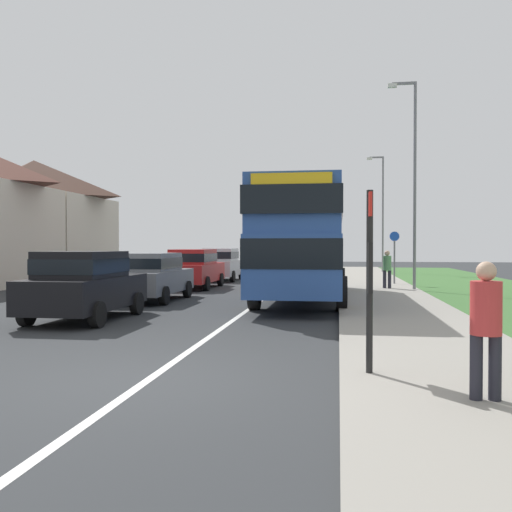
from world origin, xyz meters
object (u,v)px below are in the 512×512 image
parked_car_silver (221,263)px  bus_stop_sign (370,268)px  parked_car_black (85,283)px  cycle_route_sign (394,255)px  pedestrian_at_stop (486,324)px  street_lamp_far (381,207)px  parked_car_grey (151,275)px  double_decker_bus (304,237)px  pedestrian_walking_away (387,267)px  parked_car_red (194,267)px  street_lamp_mid (412,173)px

parked_car_silver → bus_stop_sign: size_ratio=1.57×
parked_car_black → parked_car_silver: (0.03, 16.03, 0.01)m
cycle_route_sign → bus_stop_sign: bearing=-96.6°
pedestrian_at_stop → street_lamp_far: (1.24, 31.92, 3.54)m
street_lamp_far → parked_car_grey: bearing=-113.9°
parked_car_black → street_lamp_far: 27.27m
double_decker_bus → pedestrian_walking_away: bearing=56.0°
double_decker_bus → parked_car_red: bearing=136.0°
parked_car_grey → street_lamp_far: street_lamp_far is taller
pedestrian_walking_away → street_lamp_mid: 3.92m
parked_car_red → bus_stop_sign: bearing=-67.2°
pedestrian_walking_away → bus_stop_sign: size_ratio=0.64×
street_lamp_mid → cycle_route_sign: bearing=96.3°
parked_car_red → street_lamp_mid: size_ratio=0.53×
pedestrian_at_stop → street_lamp_mid: 16.87m
parked_car_silver → pedestrian_walking_away: parked_car_silver is taller
parked_car_grey → parked_car_silver: parked_car_silver is taller
double_decker_bus → bus_stop_sign: (1.57, -10.98, -0.60)m
parked_car_red → pedestrian_at_stop: bearing=-65.2°
parked_car_black → parked_car_red: size_ratio=0.89×
pedestrian_walking_away → street_lamp_far: street_lamp_far is taller
parked_car_silver → pedestrian_at_stop: parked_car_silver is taller
parked_car_red → bus_stop_sign: size_ratio=1.71×
parked_car_silver → pedestrian_walking_away: size_ratio=2.44×
pedestrian_at_stop → street_lamp_mid: bearing=85.5°
street_lamp_far → bus_stop_sign: bearing=-94.6°
pedestrian_walking_away → street_lamp_mid: size_ratio=0.20×
parked_car_red → pedestrian_walking_away: 8.24m
parked_car_red → cycle_route_sign: cycle_route_sign is taller
double_decker_bus → parked_car_grey: size_ratio=2.39×
cycle_route_sign → double_decker_bus: bearing=-116.1°
pedestrian_walking_away → bus_stop_sign: (-1.56, -15.61, 0.56)m
double_decker_bus → street_lamp_mid: (4.07, 4.23, 2.62)m
parked_car_silver → street_lamp_far: street_lamp_far is taller
street_lamp_far → parked_car_red: bearing=-121.6°
parked_car_grey → parked_car_black: bearing=-89.9°
pedestrian_walking_away → parked_car_grey: bearing=-146.7°
parked_car_black → parked_car_grey: bearing=90.1°
pedestrian_walking_away → parked_car_silver: bearing=145.1°
parked_car_grey → street_lamp_mid: size_ratio=0.51×
parked_car_grey → street_lamp_mid: 11.13m
pedestrian_walking_away → street_lamp_far: bearing=86.6°
street_lamp_mid → pedestrian_walking_away: bearing=156.8°
cycle_route_sign → street_lamp_mid: 4.72m
bus_stop_sign → street_lamp_mid: size_ratio=0.31×
parked_car_black → pedestrian_walking_away: parked_car_black is taller
parked_car_grey → parked_car_red: bearing=90.1°
parked_car_grey → cycle_route_sign: (8.79, 8.33, 0.54)m
parked_car_red → street_lamp_mid: (9.17, -0.70, 3.83)m
double_decker_bus → pedestrian_walking_away: double_decker_bus is taller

